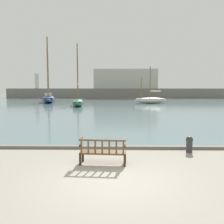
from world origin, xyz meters
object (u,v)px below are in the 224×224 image
(park_bench, at_px, (103,151))
(mooring_bollard, at_px, (189,143))
(sailboat_outer_starboard, at_px, (151,100))
(sailboat_centre_channel, at_px, (78,101))
(sailboat_distant_harbor, at_px, (48,97))

(park_bench, xyz_separation_m, mooring_bollard, (3.49, 1.68, -0.10))
(sailboat_outer_starboard, relative_size, sailboat_centre_channel, 0.68)
(sailboat_distant_harbor, distance_m, sailboat_outer_starboard, 17.33)
(mooring_bollard, bearing_deg, sailboat_distant_harbor, 114.37)
(sailboat_outer_starboard, bearing_deg, sailboat_distant_harbor, 172.24)
(park_bench, height_order, sailboat_distant_harbor, sailboat_distant_harbor)
(sailboat_distant_harbor, relative_size, sailboat_outer_starboard, 1.89)
(sailboat_centre_channel, bearing_deg, mooring_bollard, -71.07)
(sailboat_outer_starboard, bearing_deg, sailboat_centre_channel, -153.19)
(park_bench, height_order, sailboat_centre_channel, sailboat_centre_channel)
(park_bench, xyz_separation_m, sailboat_centre_channel, (-4.93, 26.21, 0.26))
(park_bench, distance_m, sailboat_outer_starboard, 32.28)
(sailboat_distant_harbor, xyz_separation_m, sailboat_centre_channel, (6.26, -7.85, -0.22))
(sailboat_outer_starboard, height_order, sailboat_centre_channel, sailboat_centre_channel)
(sailboat_centre_channel, distance_m, mooring_bollard, 25.94)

